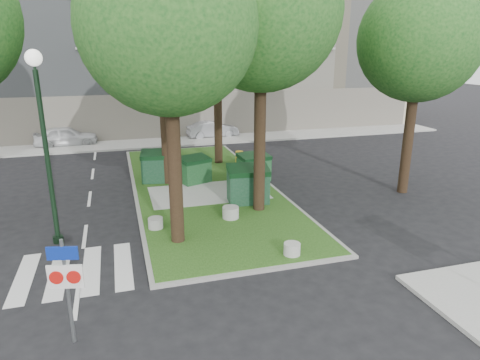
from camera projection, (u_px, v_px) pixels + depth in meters
name	position (u px, v px, depth m)	size (l,w,h in m)	color
ground	(243.00, 274.00, 12.27)	(120.00, 120.00, 0.00)	black
median_island	(204.00, 187.00, 19.72)	(6.00, 16.00, 0.12)	#1D4513
median_kerb	(204.00, 187.00, 19.72)	(6.30, 16.30, 0.10)	gray
building_sidewalk	(165.00, 142.00, 29.21)	(42.00, 3.00, 0.12)	#999993
zebra_crossing	(107.00, 267.00, 12.63)	(5.00, 3.00, 0.01)	silver
apartment_building	(148.00, 25.00, 33.75)	(41.00, 12.00, 16.00)	tan
tree_median_near_left	(170.00, 7.00, 12.08)	(5.20, 5.20, 10.53)	black
tree_median_mid	(162.00, 29.00, 18.27)	(4.80, 4.80, 9.99)	black
tree_median_far	(218.00, 4.00, 21.49)	(5.80, 5.80, 11.93)	black
tree_street_right	(422.00, 28.00, 17.31)	(5.00, 5.00, 10.06)	black
dumpster_a	(159.00, 166.00, 20.29)	(1.76, 1.37, 1.48)	#0D321C
dumpster_b	(195.00, 170.00, 20.09)	(1.62, 1.38, 1.28)	#13431C
dumpster_c	(248.00, 184.00, 17.50)	(1.79, 1.36, 1.55)	#103620
dumpster_d	(254.00, 167.00, 20.36)	(1.61, 1.26, 1.35)	#164822
bollard_left	(156.00, 223.00, 15.04)	(0.52, 0.52, 0.37)	gray
bollard_right	(292.00, 249.00, 13.10)	(0.51, 0.51, 0.37)	#AAABA6
bollard_mid	(231.00, 212.00, 15.93)	(0.61, 0.61, 0.44)	#9E9D99
litter_bin	(239.00, 158.00, 23.40)	(0.41, 0.41, 0.71)	gold
street_lamp	(43.00, 127.00, 13.12)	(0.49, 0.49, 6.17)	black
traffic_sign_pole	(66.00, 278.00, 8.96)	(0.73, 0.20, 2.46)	slate
car_white	(66.00, 136.00, 28.13)	(1.59, 3.94, 1.34)	silver
car_silver	(212.00, 129.00, 30.93)	(1.29, 3.70, 1.22)	#9B9CA2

